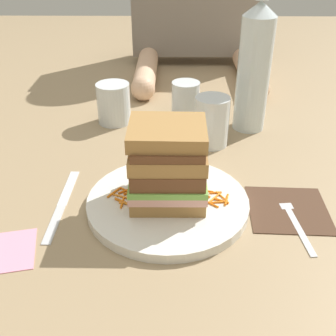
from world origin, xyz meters
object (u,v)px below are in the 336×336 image
at_px(napkin_dark, 288,209).
at_px(fork, 293,216).
at_px(water_bottle, 254,67).
at_px(empty_tumbler_0, 186,99).
at_px(juice_glass, 212,124).
at_px(sandwich, 168,165).
at_px(knife, 61,206).
at_px(napkin_pink, 0,252).
at_px(main_plate, 168,203).
at_px(empty_tumbler_1, 114,103).

xyz_separation_m(napkin_dark, fork, (0.00, -0.02, 0.00)).
bearing_deg(water_bottle, empty_tumbler_0, 155.77).
bearing_deg(water_bottle, fork, -86.43).
bearing_deg(juice_glass, water_bottle, 41.82).
xyz_separation_m(sandwich, fork, (0.20, -0.03, -0.07)).
height_order(knife, juice_glass, juice_glass).
bearing_deg(napkin_dark, knife, 179.26).
distance_m(water_bottle, napkin_pink, 0.60).
height_order(sandwich, water_bottle, water_bottle).
bearing_deg(empty_tumbler_0, napkin_dark, -66.89).
relative_size(fork, empty_tumbler_0, 2.03).
xyz_separation_m(napkin_dark, knife, (-0.37, 0.00, 0.00)).
bearing_deg(napkin_pink, main_plate, 25.01).
relative_size(juice_glass, water_bottle, 0.33).
xyz_separation_m(sandwich, napkin_pink, (-0.24, -0.11, -0.08)).
distance_m(fork, water_bottle, 0.36).
distance_m(napkin_dark, water_bottle, 0.34).
relative_size(main_plate, fork, 1.57).
distance_m(main_plate, fork, 0.20).
xyz_separation_m(napkin_dark, empty_tumbler_1, (-0.32, 0.33, 0.04)).
height_order(main_plate, empty_tumbler_0, empty_tumbler_0).
xyz_separation_m(fork, knife, (-0.37, 0.03, -0.00)).
relative_size(knife, empty_tumbler_0, 2.44).
distance_m(main_plate, juice_glass, 0.24).
xyz_separation_m(water_bottle, napkin_pink, (-0.41, -0.41, -0.14)).
relative_size(main_plate, napkin_dark, 2.07).
xyz_separation_m(fork, water_bottle, (-0.02, 0.33, 0.13)).
bearing_deg(napkin_dark, juice_glass, 115.58).
height_order(juice_glass, empty_tumbler_0, juice_glass).
bearing_deg(empty_tumbler_0, sandwich, -95.85).
xyz_separation_m(empty_tumbler_0, empty_tumbler_1, (-0.16, -0.04, 0.00)).
bearing_deg(napkin_pink, empty_tumbler_0, 60.06).
relative_size(sandwich, napkin_dark, 1.03).
bearing_deg(sandwich, juice_glass, 68.54).
bearing_deg(water_bottle, knife, -139.27).
distance_m(napkin_dark, knife, 0.37).
bearing_deg(fork, empty_tumbler_1, 132.40).
bearing_deg(juice_glass, knife, -139.66).
height_order(empty_tumbler_0, empty_tumbler_1, empty_tumbler_1).
bearing_deg(knife, sandwich, 0.45).
bearing_deg(water_bottle, main_plate, -120.31).
xyz_separation_m(water_bottle, empty_tumbler_1, (-0.30, 0.02, -0.09)).
relative_size(sandwich, fork, 0.78).
bearing_deg(napkin_pink, juice_glass, 45.77).
xyz_separation_m(knife, empty_tumbler_0, (0.21, 0.36, 0.04)).
height_order(napkin_dark, empty_tumbler_0, empty_tumbler_0).
bearing_deg(napkin_dark, main_plate, 178.48).
bearing_deg(napkin_pink, sandwich, 25.22).
xyz_separation_m(main_plate, water_bottle, (0.18, 0.30, 0.13)).
distance_m(water_bottle, empty_tumbler_0, 0.18).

